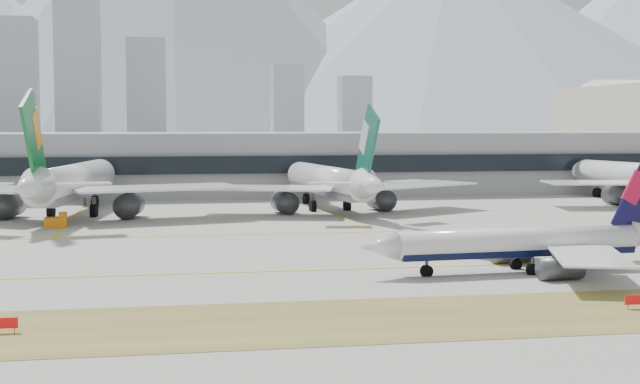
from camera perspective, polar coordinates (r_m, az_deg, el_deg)
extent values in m
plane|color=#98958E|center=(110.49, -2.47, -4.65)|extent=(3000.00, 3000.00, 0.00)
cube|color=brown|center=(79.42, 0.54, -8.25)|extent=(360.00, 18.00, 0.06)
cube|color=yellow|center=(105.60, -2.12, -5.06)|extent=(360.00, 0.45, 0.04)
cube|color=yellow|center=(140.00, -4.06, -2.72)|extent=(360.00, 0.45, 0.04)
cylinder|color=white|center=(106.77, 12.56, -3.13)|extent=(30.04, 5.48, 3.27)
cube|color=black|center=(106.89, 12.55, -3.61)|extent=(29.40, 4.95, 1.47)
cone|color=white|center=(100.26, 3.71, -3.52)|extent=(4.79, 3.60, 3.27)
cube|color=white|center=(116.58, 12.24, -2.73)|extent=(13.75, 17.71, 0.20)
cube|color=white|center=(118.81, 18.99, -2.19)|extent=(4.42, 5.33, 0.13)
cylinder|color=#3F4247|center=(113.40, 12.15, -3.85)|extent=(5.15, 2.81, 2.45)
cube|color=#3F4247|center=(113.26, 12.15, -3.36)|extent=(2.09, 0.40, 1.14)
cube|color=white|center=(100.83, 16.83, -3.94)|extent=(11.93, 17.59, 0.20)
cylinder|color=#3F4247|center=(102.84, 15.14, -4.75)|extent=(5.15, 2.81, 2.45)
cube|color=#3F4247|center=(102.69, 15.15, -4.21)|extent=(2.09, 0.40, 1.14)
cube|color=#BE0C37|center=(113.88, 19.53, 0.26)|extent=(3.66, 0.63, 4.38)
cylinder|color=#3F4247|center=(102.59, 6.84, -4.84)|extent=(0.39, 0.39, 1.96)
cylinder|color=black|center=(102.66, 6.83, -5.06)|extent=(1.51, 0.68, 1.47)
cylinder|color=#3F4247|center=(105.65, 13.45, -4.66)|extent=(0.39, 0.39, 1.96)
cylinder|color=black|center=(105.72, 13.45, -4.87)|extent=(1.51, 0.68, 1.47)
cylinder|color=#3F4247|center=(109.39, 12.42, -4.33)|extent=(0.39, 0.39, 1.96)
cylinder|color=black|center=(109.45, 12.42, -4.54)|extent=(1.51, 0.68, 1.47)
cylinder|color=white|center=(172.54, -15.50, 0.72)|extent=(12.59, 46.48, 6.10)
cube|color=slate|center=(172.65, -15.49, 0.16)|extent=(11.55, 45.44, 2.74)
cone|color=white|center=(198.39, -13.67, 1.22)|extent=(7.04, 7.84, 6.10)
cone|color=white|center=(145.35, -18.14, 0.28)|extent=(7.49, 11.00, 6.10)
cube|color=white|center=(162.76, -10.42, 0.27)|extent=(31.62, 20.01, 0.37)
cube|color=white|center=(145.15, -14.93, 0.53)|extent=(9.17, 5.87, 0.24)
cylinder|color=#3F4247|center=(166.93, -12.11, -0.81)|extent=(5.62, 8.25, 4.57)
cube|color=#3F4247|center=(166.78, -12.12, -0.19)|extent=(0.91, 3.23, 2.13)
cylinder|color=#3F4247|center=(172.26, -19.31, -0.80)|extent=(5.62, 8.25, 4.57)
cube|color=#3F4247|center=(172.11, -19.32, -0.20)|extent=(0.91, 3.23, 2.13)
cube|color=#0D5F27|center=(148.11, -17.86, 3.17)|extent=(2.36, 12.69, 16.35)
cube|color=orange|center=(149.31, -17.74, 3.86)|extent=(1.48, 5.78, 7.00)
cylinder|color=#3F4247|center=(189.90, -14.21, -0.41)|extent=(0.73, 0.73, 3.66)
cylinder|color=black|center=(189.96, -14.21, -0.63)|extent=(1.45, 2.87, 2.74)
cylinder|color=#3F4247|center=(172.66, -16.84, -0.93)|extent=(0.73, 0.73, 3.66)
cylinder|color=black|center=(172.74, -16.84, -1.19)|extent=(1.45, 2.87, 2.74)
cylinder|color=#3F4247|center=(170.77, -14.27, -0.94)|extent=(0.73, 0.73, 3.66)
cylinder|color=black|center=(170.84, -14.27, -1.19)|extent=(1.45, 2.87, 2.74)
cylinder|color=white|center=(177.46, 0.53, 0.77)|extent=(10.70, 42.07, 5.52)
cube|color=slate|center=(177.56, 0.53, 0.28)|extent=(9.77, 41.14, 2.48)
cone|color=white|center=(200.46, -1.55, 1.19)|extent=(6.27, 7.01, 5.52)
cone|color=white|center=(153.37, 3.42, 0.44)|extent=(6.63, 9.89, 5.52)
cube|color=white|center=(176.92, 5.74, 0.47)|extent=(29.04, 23.51, 0.33)
cube|color=white|center=(157.59, 5.64, 0.69)|extent=(8.71, 6.96, 0.22)
cylinder|color=#3F4247|center=(177.86, 3.91, -0.48)|extent=(4.98, 7.41, 4.14)
cube|color=#3F4247|center=(177.72, 3.91, 0.05)|extent=(0.77, 2.93, 1.93)
cube|color=white|center=(167.65, -3.69, 0.26)|extent=(28.70, 18.50, 0.33)
cube|color=white|center=(152.63, 0.66, 0.58)|extent=(8.35, 5.43, 0.22)
cylinder|color=#3F4247|center=(171.77, -2.29, -0.65)|extent=(4.98, 7.41, 4.14)
cube|color=#3F4247|center=(171.63, -2.29, -0.10)|extent=(0.77, 2.93, 1.93)
cube|color=#145746|center=(155.76, 3.05, 2.92)|extent=(1.94, 11.51, 14.80)
cube|color=silver|center=(156.82, 2.91, 3.52)|extent=(1.25, 5.24, 6.33)
cylinder|color=#3F4247|center=(192.91, -0.89, -0.25)|extent=(0.66, 0.66, 3.31)
cylinder|color=black|center=(192.96, -0.89, -0.45)|extent=(1.27, 2.58, 2.48)
cylinder|color=#3F4247|center=(175.64, -0.47, -0.71)|extent=(0.66, 0.66, 3.31)
cylinder|color=black|center=(175.71, -0.47, -0.93)|extent=(1.27, 2.58, 2.48)
cylinder|color=#3F4247|center=(177.82, 1.75, -0.65)|extent=(0.66, 0.66, 3.31)
cylinder|color=black|center=(177.88, 1.74, -0.87)|extent=(1.27, 2.58, 2.48)
cone|color=white|center=(225.22, 16.04, 1.35)|extent=(6.64, 7.28, 5.42)
cube|color=white|center=(193.12, 18.07, 0.58)|extent=(27.64, 16.09, 0.33)
cylinder|color=#3F4247|center=(198.56, 18.62, -0.20)|extent=(5.44, 7.54, 4.06)
cube|color=#3F4247|center=(198.44, 18.63, 0.27)|extent=(1.01, 2.87, 1.90)
cylinder|color=#3F4247|center=(219.24, 17.32, 0.11)|extent=(0.65, 0.65, 3.25)
cylinder|color=black|center=(219.29, 17.31, -0.07)|extent=(1.45, 2.59, 2.44)
cylinder|color=#3F4247|center=(204.33, 19.54, -0.25)|extent=(0.65, 0.65, 3.25)
cylinder|color=black|center=(204.38, 19.53, -0.44)|extent=(1.45, 2.59, 2.44)
cube|color=gray|center=(223.86, -6.29, 1.88)|extent=(280.00, 42.00, 15.00)
cube|color=black|center=(202.40, -5.90, 1.74)|extent=(280.00, 1.20, 4.00)
cube|color=beige|center=(273.02, 17.17, 3.55)|extent=(2.00, 57.00, 27.90)
cube|color=red|center=(79.11, -19.56, -7.91)|extent=(2.20, 0.15, 0.90)
cylinder|color=orange|center=(79.12, -18.97, -8.38)|extent=(0.10, 0.10, 0.50)
cube|color=red|center=(89.26, 19.57, -6.52)|extent=(2.20, 0.15, 0.90)
cylinder|color=orange|center=(89.00, 19.11, -6.96)|extent=(0.10, 0.10, 0.50)
cube|color=orange|center=(154.76, -16.57, -1.88)|extent=(3.50, 2.00, 1.80)
cube|color=orange|center=(154.50, -16.13, -1.43)|extent=(1.20, 1.80, 1.00)
cylinder|color=black|center=(154.18, -17.04, -2.12)|extent=(0.70, 0.30, 0.70)
cylinder|color=black|center=(155.75, -16.97, -2.05)|extent=(0.70, 0.30, 0.70)
cylinder|color=black|center=(153.89, -16.15, -2.11)|extent=(0.70, 0.30, 0.70)
cylinder|color=black|center=(155.47, -16.09, -2.04)|extent=(0.70, 0.30, 0.70)
cube|color=#959EAA|center=(570.93, -19.18, 6.48)|extent=(30.00, 27.00, 80.00)
cube|color=#959EAA|center=(561.77, -15.23, 8.14)|extent=(26.00, 23.40, 110.00)
cube|color=#959EAA|center=(573.56, -11.04, 6.13)|extent=(24.00, 21.60, 70.00)
cube|color=#959EAA|center=(583.65, -2.11, 5.45)|extent=(20.00, 18.00, 55.00)
cube|color=#959EAA|center=(591.38, 2.23, 5.09)|extent=(20.00, 18.00, 48.00)
cone|color=#9EA8B7|center=(1520.68, -9.48, 11.74)|extent=(900.00, 900.00, 470.00)
cone|color=#9EA8B7|center=(1583.75, 8.44, 9.49)|extent=(1120.00, 1120.00, 350.00)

